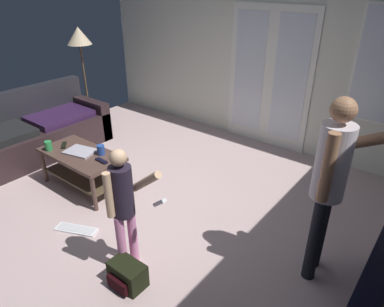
{
  "coord_description": "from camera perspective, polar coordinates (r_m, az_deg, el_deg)",
  "views": [
    {
      "loc": [
        2.42,
        -2.19,
        2.32
      ],
      "look_at": [
        0.8,
        -0.14,
        0.99
      ],
      "focal_mm": 32.46,
      "sensor_mm": 36.0,
      "label": 1
    }
  ],
  "objects": [
    {
      "name": "ground_plane",
      "position": [
        4.01,
        -7.85,
        -8.7
      ],
      "size": [
        5.71,
        4.88,
        0.02
      ],
      "primitive_type": "cube",
      "color": "#BB9F9D"
    },
    {
      "name": "wall_back_with_doors",
      "position": [
        5.27,
        11.35,
        15.52
      ],
      "size": [
        5.71,
        0.09,
        2.68
      ],
      "color": "silver",
      "rests_on": "ground_plane"
    },
    {
      "name": "leather_couch",
      "position": [
        5.44,
        -25.08,
        2.71
      ],
      "size": [
        0.86,
        2.15,
        0.89
      ],
      "color": "black",
      "rests_on": "ground_plane"
    },
    {
      "name": "coffee_table",
      "position": [
        4.35,
        -17.57,
        -1.41
      ],
      "size": [
        1.06,
        0.53,
        0.46
      ],
      "color": "#4E362E",
      "rests_on": "ground_plane"
    },
    {
      "name": "person_adult",
      "position": [
        2.85,
        21.94,
        -3.65
      ],
      "size": [
        0.66,
        0.48,
        1.59
      ],
      "color": "black",
      "rests_on": "ground_plane"
    },
    {
      "name": "person_child",
      "position": [
        2.89,
        -11.13,
        -7.73
      ],
      "size": [
        0.47,
        0.31,
        1.16
      ],
      "color": "pink",
      "rests_on": "ground_plane"
    },
    {
      "name": "floor_lamp",
      "position": [
        5.97,
        -18.02,
        17.24
      ],
      "size": [
        0.38,
        0.38,
        1.63
      ],
      "color": "#2A3722",
      "rests_on": "ground_plane"
    },
    {
      "name": "backpack",
      "position": [
        3.11,
        -10.62,
        -18.99
      ],
      "size": [
        0.31,
        0.23,
        0.21
      ],
      "color": "black",
      "rests_on": "ground_plane"
    },
    {
      "name": "loose_keyboard",
      "position": [
        3.82,
        -18.49,
        -11.73
      ],
      "size": [
        0.45,
        0.3,
        0.02
      ],
      "color": "white",
      "rests_on": "ground_plane"
    },
    {
      "name": "laptop_closed",
      "position": [
        4.3,
        -17.86,
        0.32
      ],
      "size": [
        0.4,
        0.33,
        0.02
      ],
      "primitive_type": "cube",
      "rotation": [
        0.0,
        0.0,
        0.24
      ],
      "color": "#B1ADBA",
      "rests_on": "coffee_table"
    },
    {
      "name": "cup_near_edge",
      "position": [
        4.47,
        -22.52,
        1.19
      ],
      "size": [
        0.08,
        0.08,
        0.11
      ],
      "primitive_type": "cylinder",
      "color": "#2B8743",
      "rests_on": "coffee_table"
    },
    {
      "name": "cup_by_laptop",
      "position": [
        4.16,
        -14.74,
        0.57
      ],
      "size": [
        0.09,
        0.09,
        0.12
      ],
      "primitive_type": "cylinder",
      "color": "#254798",
      "rests_on": "coffee_table"
    },
    {
      "name": "tv_remote_black",
      "position": [
        4.02,
        -14.65,
        -1.18
      ],
      "size": [
        0.17,
        0.06,
        0.02
      ],
      "primitive_type": "cube",
      "rotation": [
        0.0,
        0.0,
        -0.04
      ],
      "color": "black",
      "rests_on": "coffee_table"
    },
    {
      "name": "dvd_remote_slim",
      "position": [
        4.53,
        -20.3,
        1.29
      ],
      "size": [
        0.16,
        0.15,
        0.02
      ],
      "primitive_type": "cube",
      "rotation": [
        0.0,
        0.0,
        -0.68
      ],
      "color": "black",
      "rests_on": "coffee_table"
    }
  ]
}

